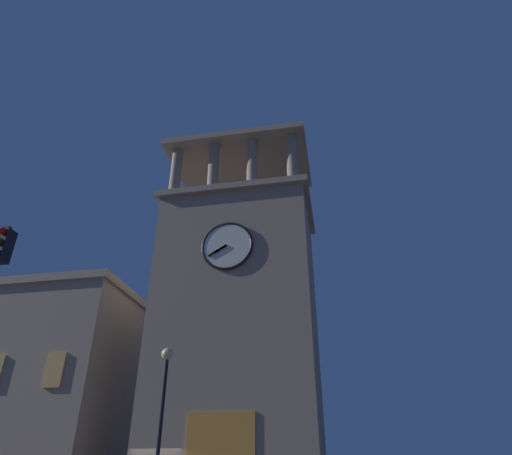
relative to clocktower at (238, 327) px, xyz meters
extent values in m
cube|color=gray|center=(0.00, -0.02, -0.70)|extent=(8.82, 6.17, 16.33)
cube|color=gray|center=(0.00, -0.02, 7.66)|extent=(9.42, 6.77, 0.40)
cylinder|color=gray|center=(-3.81, 2.47, 9.72)|extent=(0.70, 0.70, 3.71)
cylinder|color=gray|center=(-1.27, 2.47, 9.72)|extent=(0.70, 0.70, 3.71)
cylinder|color=gray|center=(1.27, 2.47, 9.72)|extent=(0.70, 0.70, 3.71)
cylinder|color=gray|center=(3.81, 2.47, 9.72)|extent=(0.70, 0.70, 3.71)
cylinder|color=gray|center=(-3.81, -2.50, 9.72)|extent=(0.70, 0.70, 3.71)
cylinder|color=gray|center=(-1.27, -2.50, 9.72)|extent=(0.70, 0.70, 3.71)
cylinder|color=gray|center=(1.27, -2.50, 9.72)|extent=(0.70, 0.70, 3.71)
cylinder|color=gray|center=(3.81, -2.50, 9.72)|extent=(0.70, 0.70, 3.71)
cube|color=gray|center=(0.00, -0.02, 11.77)|extent=(9.42, 6.77, 0.40)
cylinder|color=black|center=(0.00, -0.02, 13.19)|extent=(0.12, 0.12, 2.43)
cylinder|color=silver|center=(0.00, 3.13, 3.71)|extent=(2.81, 0.12, 2.81)
torus|color=black|center=(0.00, 3.15, 3.71)|extent=(2.97, 0.16, 2.97)
cube|color=black|center=(0.33, 3.23, 3.51)|extent=(0.72, 0.06, 0.50)
cube|color=black|center=(0.52, 3.23, 3.41)|extent=(1.10, 0.06, 0.69)
cube|color=gray|center=(16.64, -0.90, 2.82)|extent=(18.76, 7.53, 0.50)
cube|color=#E0B259|center=(9.29, 2.71, -2.58)|extent=(1.00, 0.12, 1.80)
cube|color=black|center=(1.24, 17.00, -3.10)|extent=(0.22, 0.30, 0.75)
sphere|color=red|center=(1.24, 17.18, -2.82)|extent=(0.16, 0.16, 0.16)
cylinder|color=black|center=(0.59, 8.87, -6.32)|extent=(0.14, 0.14, 5.11)
sphere|color=#F9DB8C|center=(0.59, 8.87, -3.54)|extent=(0.44, 0.44, 0.44)
camera|label=1|loc=(-5.60, 24.22, -7.33)|focal=30.70mm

